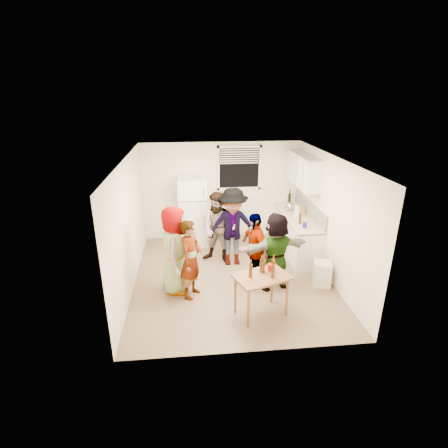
{
  "coord_description": "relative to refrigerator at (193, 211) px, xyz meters",
  "views": [
    {
      "loc": [
        -0.81,
        -6.4,
        3.69
      ],
      "look_at": [
        -0.14,
        0.15,
        1.15
      ],
      "focal_mm": 28.0,
      "sensor_mm": 36.0,
      "label": 1
    }
  ],
  "objects": [
    {
      "name": "picture_frame",
      "position": [
        2.67,
        -0.52,
        0.12
      ],
      "size": [
        0.02,
        0.17,
        0.14
      ],
      "primitive_type": "cube",
      "color": "gold",
      "rests_on": "countertop"
    },
    {
      "name": "kettle",
      "position": [
        2.4,
        -0.28,
        0.05
      ],
      "size": [
        0.31,
        0.28,
        0.22
      ],
      "primitive_type": null,
      "rotation": [
        0.0,
        0.0,
        -0.29
      ],
      "color": "silver",
      "rests_on": "countertop"
    },
    {
      "name": "countertop",
      "position": [
        2.45,
        -0.73,
        0.03
      ],
      "size": [
        0.64,
        2.22,
        0.04
      ],
      "primitive_type": "cube",
      "color": "beige",
      "rests_on": "counter_lower"
    },
    {
      "name": "red_cup",
      "position": [
        1.28,
        -3.03,
        -0.09
      ],
      "size": [
        0.09,
        0.09,
        0.12
      ],
      "primitive_type": "cylinder",
      "color": "#B51906",
      "rests_on": "serving_table"
    },
    {
      "name": "paper_towel",
      "position": [
        2.43,
        -0.74,
        0.05
      ],
      "size": [
        0.12,
        0.12,
        0.25
      ],
      "primitive_type": "cylinder",
      "color": "white",
      "rests_on": "countertop"
    },
    {
      "name": "wine_bottle",
      "position": [
        2.5,
        0.16,
        0.05
      ],
      "size": [
        0.08,
        0.08,
        0.3
      ],
      "primitive_type": "cylinder",
      "color": "black",
      "rests_on": "countertop"
    },
    {
      "name": "trash_bin",
      "position": [
        2.52,
        -2.35,
        -0.6
      ],
      "size": [
        0.41,
        0.41,
        0.5
      ],
      "primitive_type": "cube",
      "rotation": [
        0.0,
        0.0,
        -0.25
      ],
      "color": "silver",
      "rests_on": "ground"
    },
    {
      "name": "beer_bottle_table",
      "position": [
        1.32,
        -3.07,
        -0.09
      ],
      "size": [
        0.06,
        0.06,
        0.23
      ],
      "primitive_type": "cylinder",
      "color": "#47230C",
      "rests_on": "serving_table"
    },
    {
      "name": "serving_table",
      "position": [
        1.1,
        -3.2,
        -0.85
      ],
      "size": [
        1.05,
        0.87,
        0.76
      ],
      "primitive_type": null,
      "rotation": [
        0.0,
        0.0,
        0.35
      ],
      "color": "brown",
      "rests_on": "ground"
    },
    {
      "name": "refrigerator",
      "position": [
        0.0,
        0.0,
        0.0
      ],
      "size": [
        0.7,
        0.7,
        1.7
      ],
      "primitive_type": "cube",
      "color": "white",
      "rests_on": "ground"
    },
    {
      "name": "guest_grey",
      "position": [
        -0.38,
        -2.25,
        -0.85
      ],
      "size": [
        1.81,
        1.04,
        0.55
      ],
      "primitive_type": "imported",
      "rotation": [
        0.0,
        0.0,
        1.45
      ],
      "color": "gray",
      "rests_on": "ground"
    },
    {
      "name": "upper_cabinets",
      "position": [
        2.58,
        -0.53,
        1.1
      ],
      "size": [
        0.34,
        1.6,
        0.7
      ],
      "primitive_type": "cube",
      "color": "white",
      "rests_on": "room"
    },
    {
      "name": "backsplash",
      "position": [
        2.74,
        -0.73,
        0.23
      ],
      "size": [
        0.03,
        2.2,
        0.36
      ],
      "primitive_type": "cube",
      "color": "#B0ACA2",
      "rests_on": "countertop"
    },
    {
      "name": "guest_back_left",
      "position": [
        0.55,
        -1.13,
        -0.85
      ],
      "size": [
        1.45,
        1.82,
        0.62
      ],
      "primitive_type": "imported",
      "rotation": [
        0.0,
        0.0,
        -0.46
      ],
      "color": "#523725",
      "rests_on": "ground"
    },
    {
      "name": "blue_cup",
      "position": [
        2.38,
        -1.49,
        0.05
      ],
      "size": [
        0.09,
        0.09,
        0.12
      ],
      "primitive_type": "cylinder",
      "color": "#1A11AB",
      "rests_on": "countertop"
    },
    {
      "name": "guest_black",
      "position": [
        1.17,
        -2.1,
        -0.85
      ],
      "size": [
        1.7,
        1.33,
        0.36
      ],
      "primitive_type": "imported",
      "rotation": [
        0.0,
        0.0,
        -1.22
      ],
      "color": "black",
      "rests_on": "ground"
    },
    {
      "name": "guest_orange",
      "position": [
        1.54,
        -2.34,
        -0.85
      ],
      "size": [
        1.75,
        1.84,
        0.46
      ],
      "primitive_type": "imported",
      "rotation": [
        0.0,
        0.0,
        3.36
      ],
      "color": "#C17246",
      "rests_on": "ground"
    },
    {
      "name": "guest_back_right",
      "position": [
        0.85,
        -1.24,
        -0.85
      ],
      "size": [
        1.15,
        1.77,
        0.65
      ],
      "primitive_type": "imported",
      "rotation": [
        0.0,
        0.0,
        -0.01
      ],
      "color": "#404045",
      "rests_on": "ground"
    },
    {
      "name": "beer_bottle_counter",
      "position": [
        2.35,
        -1.25,
        0.05
      ],
      "size": [
        0.06,
        0.06,
        0.21
      ],
      "primitive_type": "cylinder",
      "color": "#47230C",
      "rests_on": "countertop"
    },
    {
      "name": "guest_stripe",
      "position": [
        -0.09,
        -2.49,
        -0.85
      ],
      "size": [
        1.62,
        1.19,
        0.37
      ],
      "primitive_type": "imported",
      "rotation": [
        0.0,
        0.0,
        1.1
      ],
      "color": "#141933",
      "rests_on": "ground"
    },
    {
      "name": "counter_lower",
      "position": [
        2.45,
        -0.73,
        -0.42
      ],
      "size": [
        0.6,
        2.2,
        0.86
      ],
      "primitive_type": "cube",
      "color": "white",
      "rests_on": "ground"
    },
    {
      "name": "room",
      "position": [
        0.75,
        -1.88,
        -0.85
      ],
      "size": [
        4.0,
        4.5,
        2.5
      ],
      "primitive_type": null,
      "color": "white",
      "rests_on": "ground"
    },
    {
      "name": "window",
      "position": [
        1.2,
        0.33,
        1.0
      ],
      "size": [
        1.12,
        0.1,
        1.06
      ],
      "primitive_type": null,
      "color": "white",
      "rests_on": "room"
    }
  ]
}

